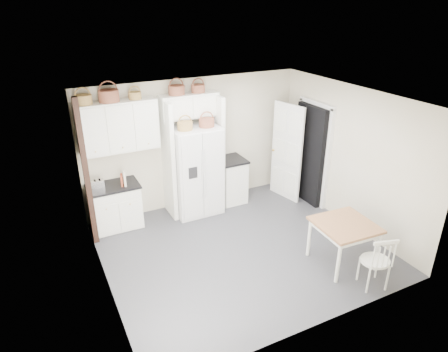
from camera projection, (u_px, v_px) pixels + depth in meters
floor at (241, 248)px, 6.91m from camera, size 4.50×4.50×0.00m
ceiling at (244, 100)px, 5.85m from camera, size 4.50×4.50×0.00m
wall_back at (194, 143)px, 8.01m from camera, size 4.50×0.00×4.50m
wall_left at (99, 211)px, 5.46m from camera, size 0.00×4.00×4.00m
wall_right at (350, 157)px, 7.30m from camera, size 0.00×4.00×4.00m
refrigerator at (195, 170)px, 7.80m from camera, size 0.91×0.74×1.77m
base_cab_left at (115, 207)px, 7.42m from camera, size 0.89×0.56×0.82m
base_cab_right at (231, 181)px, 8.39m from camera, size 0.51×0.62×0.91m
dining_table at (343, 243)px, 6.41m from camera, size 0.92×0.92×0.73m
windsor_chair at (375, 261)px, 5.86m from camera, size 0.53×0.50×0.89m
counter_left at (113, 186)px, 7.25m from camera, size 0.92×0.60×0.04m
counter_right at (231, 160)px, 8.20m from camera, size 0.56×0.66×0.04m
toaster at (98, 184)px, 7.11m from camera, size 0.23×0.15×0.16m
cookbook_red at (122, 180)px, 7.19m from camera, size 0.06×0.15×0.22m
cookbook_cream at (124, 178)px, 7.20m from camera, size 0.06×0.18×0.26m
basket_upper_a at (83, 100)px, 6.59m from camera, size 0.28×0.28×0.16m
basket_upper_b at (109, 96)px, 6.75m from camera, size 0.35×0.35×0.20m
basket_upper_c at (135, 95)px, 6.95m from camera, size 0.22×0.22×0.13m
basket_bridge_a at (177, 90)px, 7.25m from camera, size 0.30×0.30×0.17m
basket_bridge_b at (198, 88)px, 7.43m from camera, size 0.26×0.26×0.15m
basket_fridge_a at (185, 126)px, 7.24m from camera, size 0.28×0.28×0.15m
basket_fridge_b at (207, 123)px, 7.41m from camera, size 0.29×0.29×0.16m
upper_cabinet at (118, 127)px, 7.02m from camera, size 1.40×0.34×0.90m
bridge_cabinet at (189, 105)px, 7.47m from camera, size 1.12×0.34×0.45m
fridge_panel_left at (168, 161)px, 7.56m from camera, size 0.08×0.60×2.30m
fridge_panel_right at (217, 152)px, 7.98m from camera, size 0.08×0.60×2.30m
trim_post at (86, 175)px, 6.59m from camera, size 0.09×0.09×2.60m
doorway_void at (311, 155)px, 8.19m from camera, size 0.18×0.85×2.05m
door_slab at (287, 152)px, 8.32m from camera, size 0.21×0.79×2.05m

